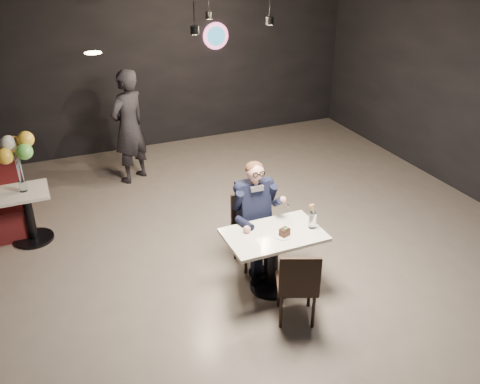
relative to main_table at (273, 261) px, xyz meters
name	(u,v)px	position (x,y,z in m)	size (l,w,h in m)	color
floor	(284,257)	(0.42, 0.49, -0.38)	(9.00, 9.00, 0.00)	#6E635C
wall_sign	(216,36)	(1.22, 4.96, 1.62)	(0.50, 0.06, 0.50)	pink
pendant_lights	(224,4)	(0.42, 2.49, 2.51)	(1.40, 1.20, 0.36)	black
main_table	(273,261)	(0.00, 0.00, 0.00)	(1.10, 0.70, 0.75)	white
chair_far	(253,232)	(0.00, 0.55, 0.09)	(0.42, 0.46, 0.92)	black
chair_near	(297,282)	(0.00, -0.56, 0.09)	(0.42, 0.46, 0.92)	black
seated_man	(253,213)	(0.00, 0.55, 0.34)	(0.60, 0.80, 1.44)	black
dessert_plate	(283,236)	(0.06, -0.09, 0.38)	(0.20, 0.20, 0.01)	white
cake_slice	(285,232)	(0.08, -0.10, 0.42)	(0.10, 0.08, 0.07)	black
mint_leaf	(286,228)	(0.10, -0.09, 0.47)	(0.06, 0.04, 0.01)	green
sundae_glass	(313,220)	(0.46, -0.06, 0.47)	(0.09, 0.09, 0.19)	silver
wafer_cone	(313,210)	(0.44, -0.07, 0.61)	(0.06, 0.06, 0.12)	tan
booth_bench	(2,181)	(-2.83, 3.22, 0.12)	(0.50, 2.00, 1.00)	#46100F
side_table	(29,216)	(-2.53, 2.22, 0.00)	(0.60, 0.60, 0.75)	white
balloon_vase	(23,186)	(-2.53, 2.22, 0.45)	(0.10, 0.10, 0.15)	silver
balloon_bunch	(17,158)	(-2.53, 2.22, 0.84)	(0.38, 0.38, 0.63)	yellow
passerby	(129,127)	(-0.84, 3.58, 0.56)	(0.68, 0.45, 1.88)	black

